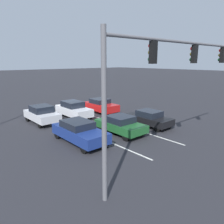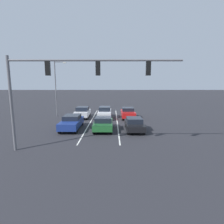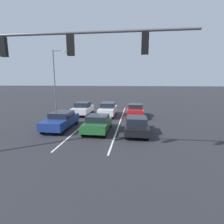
{
  "view_description": "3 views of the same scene",
  "coord_description": "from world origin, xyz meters",
  "px_view_note": "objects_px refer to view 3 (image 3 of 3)",
  "views": [
    {
      "loc": [
        11.03,
        19.66,
        5.55
      ],
      "look_at": [
        0.25,
        7.28,
        1.68
      ],
      "focal_mm": 35.0,
      "sensor_mm": 36.0,
      "label": 1
    },
    {
      "loc": [
        -1.11,
        25.83,
        4.84
      ],
      "look_at": [
        -1.06,
        7.55,
        1.9
      ],
      "focal_mm": 28.0,
      "sensor_mm": 36.0,
      "label": 2
    },
    {
      "loc": [
        -3.16,
        21.84,
        4.25
      ],
      "look_at": [
        -1.32,
        7.54,
        1.66
      ],
      "focal_mm": 28.0,
      "sensor_mm": 36.0,
      "label": 3
    }
  ],
  "objects_px": {
    "car_navy_rightlane_front": "(61,120)",
    "traffic_signal_gantry": "(28,61)",
    "car_darkgreen_midlane_front": "(98,123)",
    "car_silver_rightlane_second": "(83,108)",
    "street_lamp_right_shoulder": "(56,77)",
    "car_red_leftlane_second": "(135,110)",
    "car_black_leftlane_front": "(137,125)",
    "car_white_midlane_second": "(108,109)"
  },
  "relations": [
    {
      "from": "car_black_leftlane_front",
      "to": "traffic_signal_gantry",
      "type": "height_order",
      "value": "traffic_signal_gantry"
    },
    {
      "from": "traffic_signal_gantry",
      "to": "street_lamp_right_shoulder",
      "type": "xyz_separation_m",
      "value": [
        5.08,
        -13.89,
        -0.51
      ]
    },
    {
      "from": "car_darkgreen_midlane_front",
      "to": "car_silver_rightlane_second",
      "type": "bearing_deg",
      "value": -63.99
    },
    {
      "from": "car_white_midlane_second",
      "to": "traffic_signal_gantry",
      "type": "height_order",
      "value": "traffic_signal_gantry"
    },
    {
      "from": "car_darkgreen_midlane_front",
      "to": "car_navy_rightlane_front",
      "type": "bearing_deg",
      "value": -7.87
    },
    {
      "from": "car_white_midlane_second",
      "to": "car_red_leftlane_second",
      "type": "height_order",
      "value": "car_white_midlane_second"
    },
    {
      "from": "car_silver_rightlane_second",
      "to": "street_lamp_right_shoulder",
      "type": "distance_m",
      "value": 5.69
    },
    {
      "from": "street_lamp_right_shoulder",
      "to": "car_darkgreen_midlane_front",
      "type": "bearing_deg",
      "value": 131.74
    },
    {
      "from": "car_silver_rightlane_second",
      "to": "traffic_signal_gantry",
      "type": "height_order",
      "value": "traffic_signal_gantry"
    },
    {
      "from": "car_black_leftlane_front",
      "to": "car_darkgreen_midlane_front",
      "type": "distance_m",
      "value": 3.25
    },
    {
      "from": "car_darkgreen_midlane_front",
      "to": "car_white_midlane_second",
      "type": "bearing_deg",
      "value": -88.73
    },
    {
      "from": "car_red_leftlane_second",
      "to": "street_lamp_right_shoulder",
      "type": "relative_size",
      "value": 0.5
    },
    {
      "from": "car_black_leftlane_front",
      "to": "traffic_signal_gantry",
      "type": "bearing_deg",
      "value": 45.22
    },
    {
      "from": "car_red_leftlane_second",
      "to": "street_lamp_right_shoulder",
      "type": "xyz_separation_m",
      "value": [
        10.48,
        -1.75,
        3.88
      ]
    },
    {
      "from": "car_navy_rightlane_front",
      "to": "street_lamp_right_shoulder",
      "type": "relative_size",
      "value": 0.57
    },
    {
      "from": "car_darkgreen_midlane_front",
      "to": "car_red_leftlane_second",
      "type": "xyz_separation_m",
      "value": [
        -3.15,
        -6.46,
        0.06
      ]
    },
    {
      "from": "car_black_leftlane_front",
      "to": "car_silver_rightlane_second",
      "type": "height_order",
      "value": "car_silver_rightlane_second"
    },
    {
      "from": "car_darkgreen_midlane_front",
      "to": "car_black_leftlane_front",
      "type": "bearing_deg",
      "value": 177.23
    },
    {
      "from": "car_black_leftlane_front",
      "to": "street_lamp_right_shoulder",
      "type": "xyz_separation_m",
      "value": [
        10.57,
        -8.37,
        3.97
      ]
    },
    {
      "from": "car_darkgreen_midlane_front",
      "to": "car_silver_rightlane_second",
      "type": "distance_m",
      "value": 7.64
    },
    {
      "from": "car_white_midlane_second",
      "to": "car_red_leftlane_second",
      "type": "relative_size",
      "value": 1.07
    },
    {
      "from": "car_black_leftlane_front",
      "to": "car_white_midlane_second",
      "type": "distance_m",
      "value": 7.62
    },
    {
      "from": "car_black_leftlane_front",
      "to": "car_darkgreen_midlane_front",
      "type": "height_order",
      "value": "car_darkgreen_midlane_front"
    },
    {
      "from": "car_red_leftlane_second",
      "to": "traffic_signal_gantry",
      "type": "distance_m",
      "value": 14.0
    },
    {
      "from": "street_lamp_right_shoulder",
      "to": "car_silver_rightlane_second",
      "type": "bearing_deg",
      "value": 161.33
    },
    {
      "from": "traffic_signal_gantry",
      "to": "car_darkgreen_midlane_front",
      "type": "bearing_deg",
      "value": -111.54
    },
    {
      "from": "car_darkgreen_midlane_front",
      "to": "car_silver_rightlane_second",
      "type": "relative_size",
      "value": 1.02
    },
    {
      "from": "car_black_leftlane_front",
      "to": "car_white_midlane_second",
      "type": "height_order",
      "value": "car_white_midlane_second"
    },
    {
      "from": "car_navy_rightlane_front",
      "to": "car_red_leftlane_second",
      "type": "bearing_deg",
      "value": -137.83
    },
    {
      "from": "car_silver_rightlane_second",
      "to": "street_lamp_right_shoulder",
      "type": "height_order",
      "value": "street_lamp_right_shoulder"
    },
    {
      "from": "car_darkgreen_midlane_front",
      "to": "car_silver_rightlane_second",
      "type": "height_order",
      "value": "car_silver_rightlane_second"
    },
    {
      "from": "car_black_leftlane_front",
      "to": "car_darkgreen_midlane_front",
      "type": "bearing_deg",
      "value": -2.77
    },
    {
      "from": "car_navy_rightlane_front",
      "to": "traffic_signal_gantry",
      "type": "bearing_deg",
      "value": 101.06
    },
    {
      "from": "car_navy_rightlane_front",
      "to": "traffic_signal_gantry",
      "type": "distance_m",
      "value": 7.67
    },
    {
      "from": "car_navy_rightlane_front",
      "to": "car_red_leftlane_second",
      "type": "height_order",
      "value": "car_red_leftlane_second"
    },
    {
      "from": "car_white_midlane_second",
      "to": "car_red_leftlane_second",
      "type": "bearing_deg",
      "value": 176.42
    },
    {
      "from": "car_silver_rightlane_second",
      "to": "car_navy_rightlane_front",
      "type": "bearing_deg",
      "value": 89.12
    },
    {
      "from": "car_darkgreen_midlane_front",
      "to": "car_navy_rightlane_front",
      "type": "distance_m",
      "value": 3.48
    },
    {
      "from": "car_darkgreen_midlane_front",
      "to": "car_red_leftlane_second",
      "type": "relative_size",
      "value": 1.02
    },
    {
      "from": "car_red_leftlane_second",
      "to": "car_black_leftlane_front",
      "type": "bearing_deg",
      "value": 90.75
    },
    {
      "from": "street_lamp_right_shoulder",
      "to": "car_red_leftlane_second",
      "type": "bearing_deg",
      "value": 170.52
    },
    {
      "from": "car_silver_rightlane_second",
      "to": "traffic_signal_gantry",
      "type": "xyz_separation_m",
      "value": [
        -1.11,
        12.55,
        4.36
      ]
    }
  ]
}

